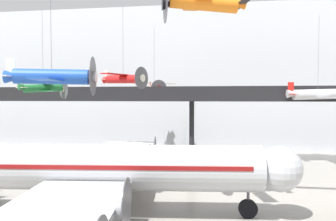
{
  "coord_description": "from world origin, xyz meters",
  "views": [
    {
      "loc": [
        3.42,
        -14.13,
        8.41
      ],
      "look_at": [
        -0.21,
        10.32,
        7.38
      ],
      "focal_mm": 35.0,
      "sensor_mm": 36.0,
      "label": 1
    }
  ],
  "objects_px": {
    "suspended_plane_cream_biplane": "(154,88)",
    "suspended_plane_orange_highwing": "(204,3)",
    "suspended_plane_blue_trainer": "(52,77)",
    "suspended_plane_green_biplane": "(44,88)",
    "airliner_silver_main": "(80,168)",
    "suspended_plane_silver_racer": "(318,94)",
    "suspended_plane_red_highwing": "(123,79)"
  },
  "relations": [
    {
      "from": "suspended_plane_green_biplane",
      "to": "suspended_plane_silver_racer",
      "type": "distance_m",
      "value": 32.79
    },
    {
      "from": "suspended_plane_cream_biplane",
      "to": "suspended_plane_green_biplane",
      "type": "bearing_deg",
      "value": -70.91
    },
    {
      "from": "airliner_silver_main",
      "to": "suspended_plane_green_biplane",
      "type": "height_order",
      "value": "suspended_plane_green_biplane"
    },
    {
      "from": "suspended_plane_blue_trainer",
      "to": "suspended_plane_silver_racer",
      "type": "distance_m",
      "value": 31.11
    },
    {
      "from": "suspended_plane_cream_biplane",
      "to": "suspended_plane_red_highwing",
      "type": "height_order",
      "value": "suspended_plane_red_highwing"
    },
    {
      "from": "airliner_silver_main",
      "to": "suspended_plane_silver_racer",
      "type": "relative_size",
      "value": 3.15
    },
    {
      "from": "suspended_plane_red_highwing",
      "to": "suspended_plane_cream_biplane",
      "type": "bearing_deg",
      "value": 105.24
    },
    {
      "from": "suspended_plane_orange_highwing",
      "to": "suspended_plane_red_highwing",
      "type": "relative_size",
      "value": 0.79
    },
    {
      "from": "suspended_plane_silver_racer",
      "to": "suspended_plane_red_highwing",
      "type": "bearing_deg",
      "value": -169.29
    },
    {
      "from": "airliner_silver_main",
      "to": "suspended_plane_silver_racer",
      "type": "bearing_deg",
      "value": 37.66
    },
    {
      "from": "suspended_plane_cream_biplane",
      "to": "suspended_plane_blue_trainer",
      "type": "bearing_deg",
      "value": -36.55
    },
    {
      "from": "suspended_plane_blue_trainer",
      "to": "suspended_plane_red_highwing",
      "type": "distance_m",
      "value": 11.63
    },
    {
      "from": "suspended_plane_cream_biplane",
      "to": "suspended_plane_orange_highwing",
      "type": "xyz_separation_m",
      "value": [
        7.9,
        -22.91,
        5.32
      ]
    },
    {
      "from": "airliner_silver_main",
      "to": "suspended_plane_blue_trainer",
      "type": "xyz_separation_m",
      "value": [
        -3.3,
        2.31,
        6.57
      ]
    },
    {
      "from": "suspended_plane_cream_biplane",
      "to": "suspended_plane_orange_highwing",
      "type": "height_order",
      "value": "suspended_plane_orange_highwing"
    },
    {
      "from": "suspended_plane_cream_biplane",
      "to": "suspended_plane_green_biplane",
      "type": "xyz_separation_m",
      "value": [
        -10.83,
        -11.05,
        -0.19
      ]
    },
    {
      "from": "suspended_plane_cream_biplane",
      "to": "suspended_plane_green_biplane",
      "type": "distance_m",
      "value": 15.48
    },
    {
      "from": "airliner_silver_main",
      "to": "suspended_plane_green_biplane",
      "type": "relative_size",
      "value": 3.47
    },
    {
      "from": "suspended_plane_orange_highwing",
      "to": "suspended_plane_red_highwing",
      "type": "xyz_separation_m",
      "value": [
        -9.35,
        12.11,
        -4.55
      ]
    },
    {
      "from": "suspended_plane_orange_highwing",
      "to": "suspended_plane_cream_biplane",
      "type": "bearing_deg",
      "value": -86.39
    },
    {
      "from": "airliner_silver_main",
      "to": "suspended_plane_green_biplane",
      "type": "bearing_deg",
      "value": 121.32
    },
    {
      "from": "suspended_plane_cream_biplane",
      "to": "suspended_plane_green_biplane",
      "type": "height_order",
      "value": "suspended_plane_cream_biplane"
    },
    {
      "from": "suspended_plane_blue_trainer",
      "to": "suspended_plane_silver_racer",
      "type": "relative_size",
      "value": 0.88
    },
    {
      "from": "suspended_plane_green_biplane",
      "to": "suspended_plane_orange_highwing",
      "type": "relative_size",
      "value": 1.4
    },
    {
      "from": "suspended_plane_green_biplane",
      "to": "airliner_silver_main",
      "type": "bearing_deg",
      "value": -102.82
    },
    {
      "from": "suspended_plane_blue_trainer",
      "to": "airliner_silver_main",
      "type": "bearing_deg",
      "value": -46.31
    },
    {
      "from": "airliner_silver_main",
      "to": "suspended_plane_blue_trainer",
      "type": "height_order",
      "value": "suspended_plane_blue_trainer"
    },
    {
      "from": "suspended_plane_cream_biplane",
      "to": "suspended_plane_red_highwing",
      "type": "xyz_separation_m",
      "value": [
        -1.45,
        -10.8,
        0.77
      ]
    },
    {
      "from": "suspended_plane_orange_highwing",
      "to": "suspended_plane_red_highwing",
      "type": "bearing_deg",
      "value": -67.75
    },
    {
      "from": "suspended_plane_blue_trainer",
      "to": "suspended_plane_orange_highwing",
      "type": "xyz_separation_m",
      "value": [
        11.83,
        -0.76,
        5.03
      ]
    },
    {
      "from": "suspended_plane_cream_biplane",
      "to": "suspended_plane_silver_racer",
      "type": "distance_m",
      "value": 21.48
    },
    {
      "from": "suspended_plane_blue_trainer",
      "to": "suspended_plane_green_biplane",
      "type": "height_order",
      "value": "suspended_plane_blue_trainer"
    }
  ]
}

